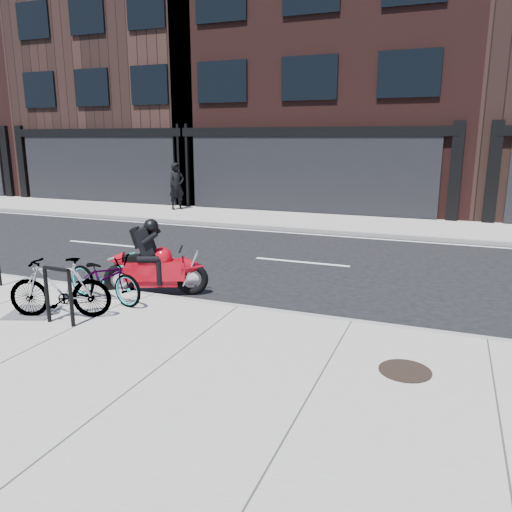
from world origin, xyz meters
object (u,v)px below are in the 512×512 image
at_px(bike_rack, 58,291).
at_px(manhole_cover, 405,371).
at_px(pedestrian, 177,186).
at_px(bicycle_rear, 60,288).
at_px(motorcycle, 160,264).
at_px(utility_grate, 32,312).
at_px(bicycle_front, 104,277).

xyz_separation_m(bike_rack, manhole_cover, (5.25, 0.28, -0.54)).
distance_m(bike_rack, pedestrian, 13.12).
bearing_deg(pedestrian, bike_rack, -126.98).
bearing_deg(bicycle_rear, motorcycle, 141.13).
xyz_separation_m(bike_rack, utility_grate, (-0.83, 0.23, -0.54)).
distance_m(bicycle_front, bicycle_rear, 0.94).
distance_m(manhole_cover, utility_grate, 6.08).
relative_size(motorcycle, pedestrian, 1.00).
bearing_deg(bicycle_rear, bike_rack, 19.40).
distance_m(motorcycle, pedestrian, 11.29).
bearing_deg(bicycle_rear, manhole_cover, 69.92).
height_order(bicycle_front, utility_grate, bicycle_front).
height_order(motorcycle, manhole_cover, motorcycle).
relative_size(bicycle_front, motorcycle, 0.91).
xyz_separation_m(bicycle_front, utility_grate, (-0.77, -0.96, -0.45)).
xyz_separation_m(bicycle_rear, manhole_cover, (5.46, 0.01, -0.50)).
xyz_separation_m(bicycle_front, bicycle_rear, (-0.16, -0.93, 0.04)).
xyz_separation_m(bicycle_rear, motorcycle, (0.66, 1.97, -0.01)).
distance_m(motorcycle, utility_grate, 2.42).
bearing_deg(bicycle_front, bicycle_rear, -179.89).
xyz_separation_m(bicycle_front, manhole_cover, (5.30, -0.91, -0.45)).
height_order(manhole_cover, utility_grate, same).
xyz_separation_m(bike_rack, bicycle_front, (-0.06, 1.19, -0.09)).
bearing_deg(utility_grate, bike_rack, -15.60).
distance_m(bicycle_front, motorcycle, 1.16).
distance_m(bike_rack, motorcycle, 2.28).
bearing_deg(motorcycle, bicycle_rear, -132.89).
height_order(bicycle_front, motorcycle, motorcycle).
bearing_deg(motorcycle, bicycle_front, -140.04).
relative_size(bike_rack, motorcycle, 0.49).
height_order(pedestrian, manhole_cover, pedestrian).
bearing_deg(manhole_cover, pedestrian, 130.60).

